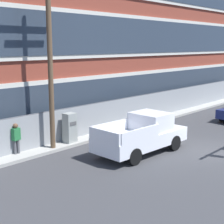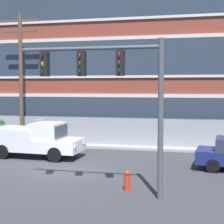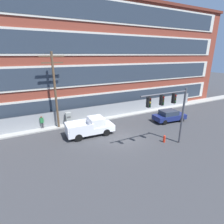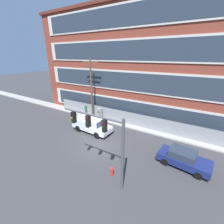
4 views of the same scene
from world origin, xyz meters
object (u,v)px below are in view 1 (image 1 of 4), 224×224
(electrical_cabinet, at_px, (70,129))
(pedestrian_near_cabinet, at_px, (16,138))
(pickup_truck_white, at_px, (143,135))
(utility_pole_near_corner, at_px, (50,53))

(electrical_cabinet, distance_m, pedestrian_near_cabinet, 3.14)
(pickup_truck_white, xyz_separation_m, electrical_cabinet, (-1.61, 3.78, -0.05))
(pickup_truck_white, distance_m, pedestrian_near_cabinet, 6.30)
(utility_pole_near_corner, bearing_deg, electrical_cabinet, 5.32)
(pickup_truck_white, xyz_separation_m, utility_pole_near_corner, (-2.89, 3.66, 4.07))
(pedestrian_near_cabinet, bearing_deg, utility_pole_near_corner, -15.60)
(electrical_cabinet, xyz_separation_m, pedestrian_near_cabinet, (-3.11, 0.39, 0.08))
(utility_pole_near_corner, bearing_deg, pickup_truck_white, -51.69)
(pickup_truck_white, distance_m, electrical_cabinet, 4.11)
(pickup_truck_white, xyz_separation_m, pedestrian_near_cabinet, (-4.72, 4.17, 0.03))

